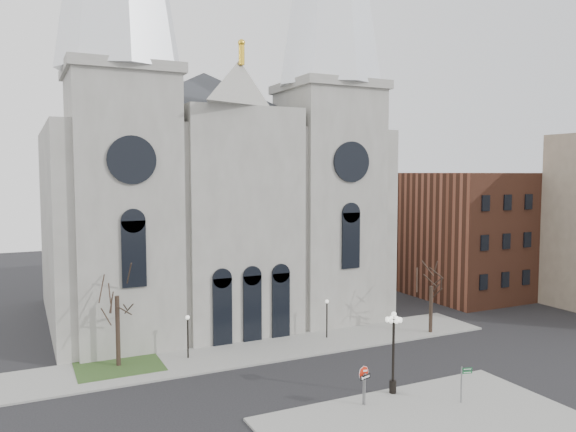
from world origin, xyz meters
name	(u,v)px	position (x,y,z in m)	size (l,w,h in m)	color
ground	(334,402)	(0.00, 0.00, 0.00)	(160.00, 160.00, 0.00)	black
sidewalk_near	(426,424)	(3.00, -5.00, 0.07)	(18.00, 10.00, 0.14)	gray
sidewalk_far	(264,350)	(0.00, 11.00, 0.07)	(40.00, 6.00, 0.14)	gray
grass_patch	(119,366)	(-11.00, 12.00, 0.09)	(6.00, 5.00, 0.18)	#2F4E21
cathedral	(214,126)	(0.00, 22.86, 18.48)	(33.00, 26.66, 54.00)	gray
bg_building_brick	(459,232)	(30.00, 22.00, 7.00)	(14.00, 18.00, 14.00)	brown
tree_left	(117,291)	(-11.00, 12.00, 5.58)	(3.20, 3.20, 7.50)	black
tree_right	(431,283)	(15.00, 9.00, 4.47)	(3.20, 3.20, 6.00)	black
ped_lamp_left	(188,329)	(-6.00, 11.50, 2.33)	(0.32, 0.32, 3.26)	black
ped_lamp_right	(327,312)	(6.00, 11.50, 2.33)	(0.32, 0.32, 3.26)	black
stop_sign	(363,377)	(1.19, -1.36, 1.85)	(0.86, 0.15, 2.39)	slate
globe_lamp	(393,342)	(3.85, -0.70, 3.43)	(1.37, 1.37, 5.24)	black
one_way_sign	(365,383)	(1.22, -1.49, 1.49)	(0.84, 0.28, 1.97)	slate
street_name_sign	(463,381)	(6.79, -3.73, 1.45)	(0.69, 0.24, 2.22)	slate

